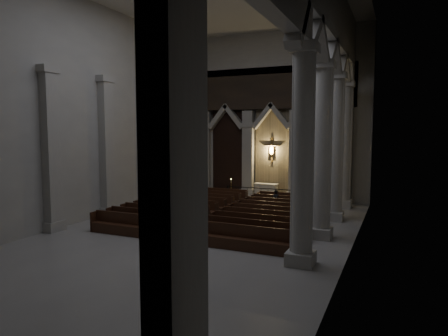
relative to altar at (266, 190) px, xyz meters
name	(u,v)px	position (x,y,z in m)	size (l,w,h in m)	color
room	(199,73)	(0.23, -11.09, 7.00)	(24.00, 24.10, 12.00)	gray
sanctuary_wall	(272,107)	(0.23, 0.44, 6.01)	(14.00, 0.77, 12.00)	#A3A098
right_arcade	(324,65)	(5.73, -9.77, 7.23)	(1.00, 24.00, 12.00)	#A3A098
left_pilasters	(128,147)	(-6.52, -7.59, 3.31)	(0.60, 13.00, 8.03)	#A3A098
sanctuary_step	(267,198)	(0.23, -0.49, -0.53)	(8.50, 2.60, 0.15)	#A3A098
altar	(266,190)	(0.00, 0.00, 0.00)	(1.75, 0.70, 0.89)	#B9B1A2
altar_rail	(261,192)	(0.23, -1.82, 0.07)	(5.11, 0.09, 1.00)	black
candle_stand_left	(231,194)	(-2.09, -1.65, -0.20)	(0.25, 0.25, 1.49)	#A38632
candle_stand_right	(310,199)	(3.59, -1.78, -0.18)	(0.26, 0.26, 1.56)	#A38632
pews	(224,215)	(0.23, -8.15, -0.27)	(10.00, 9.70, 1.03)	black
worshipper	(276,201)	(2.12, -4.56, 0.07)	(0.49, 0.32, 1.34)	black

